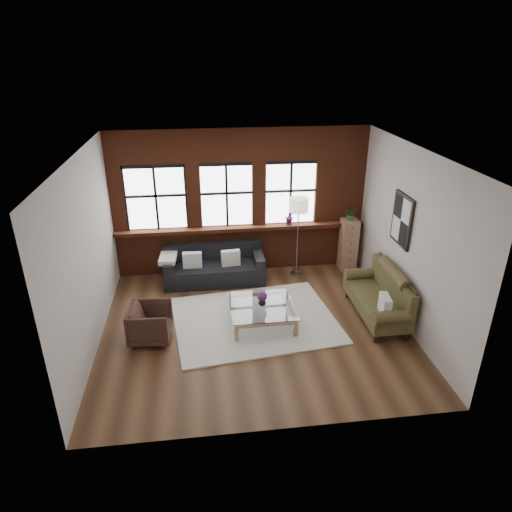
{
  "coord_description": "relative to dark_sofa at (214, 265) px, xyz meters",
  "views": [
    {
      "loc": [
        -0.88,
        -7.03,
        4.7
      ],
      "look_at": [
        0.1,
        0.6,
        1.15
      ],
      "focal_mm": 32.0,
      "sensor_mm": 36.0,
      "label": 1
    }
  ],
  "objects": [
    {
      "name": "drawer_chest",
      "position": [
        3.07,
        0.25,
        0.21
      ],
      "size": [
        0.37,
        0.37,
        1.19
      ],
      "primitive_type": "cube",
      "color": "#A27458",
      "rests_on": "floor"
    },
    {
      "name": "wall_right",
      "position": [
        3.4,
        -1.9,
        1.21
      ],
      "size": [
        0.0,
        5.0,
        5.0
      ],
      "primitive_type": "plane",
      "rotation": [
        1.57,
        0.0,
        -1.57
      ],
      "color": "beige",
      "rests_on": "ground"
    },
    {
      "name": "shag_rug",
      "position": [
        0.67,
        -1.7,
        -0.37
      ],
      "size": [
        3.2,
        2.64,
        0.03
      ],
      "primitive_type": "cube",
      "rotation": [
        0.0,
        0.0,
        0.12
      ],
      "color": "beige",
      "rests_on": "floor"
    },
    {
      "name": "ceiling",
      "position": [
        0.65,
        -1.9,
        2.81
      ],
      "size": [
        5.5,
        5.5,
        0.0
      ],
      "primitive_type": "plane",
      "rotation": [
        3.14,
        0.0,
        0.0
      ],
      "color": "white",
      "rests_on": "ground"
    },
    {
      "name": "vintage_settee",
      "position": [
        2.95,
        -1.86,
        0.1
      ],
      "size": [
        0.82,
        1.84,
        0.98
      ],
      "primitive_type": null,
      "color": "#494221",
      "rests_on": "floor"
    },
    {
      "name": "potted_plant_top",
      "position": [
        3.07,
        0.25,
        0.96
      ],
      "size": [
        0.34,
        0.31,
        0.31
      ],
      "primitive_type": "imported",
      "rotation": [
        0.0,
        0.0,
        -0.27
      ],
      "color": "#2D5923",
      "rests_on": "drawer_chest"
    },
    {
      "name": "pillow_b",
      "position": [
        0.36,
        -0.1,
        0.19
      ],
      "size": [
        0.41,
        0.18,
        0.34
      ],
      "primitive_type": "cube",
      "rotation": [
        0.0,
        0.0,
        0.11
      ],
      "color": "silver",
      "rests_on": "dark_sofa"
    },
    {
      "name": "wall_back",
      "position": [
        0.65,
        0.6,
        1.21
      ],
      "size": [
        5.5,
        0.0,
        5.5
      ],
      "primitive_type": "plane",
      "rotation": [
        1.57,
        0.0,
        0.0
      ],
      "color": "beige",
      "rests_on": "ground"
    },
    {
      "name": "flowers",
      "position": [
        0.8,
        -1.8,
        0.18
      ],
      "size": [
        0.18,
        0.18,
        0.18
      ],
      "primitive_type": "sphere",
      "color": "#562264",
      "rests_on": "vase"
    },
    {
      "name": "vase",
      "position": [
        0.8,
        -1.8,
        0.07
      ],
      "size": [
        0.18,
        0.18,
        0.15
      ],
      "primitive_type": "imported",
      "rotation": [
        0.0,
        0.0,
        0.33
      ],
      "color": "#B2B2B2",
      "rests_on": "coffee_table"
    },
    {
      "name": "wall_left",
      "position": [
        -2.1,
        -1.9,
        1.21
      ],
      "size": [
        0.0,
        5.0,
        5.0
      ],
      "primitive_type": "plane",
      "rotation": [
        1.57,
        0.0,
        1.57
      ],
      "color": "beige",
      "rests_on": "ground"
    },
    {
      "name": "pillow_a",
      "position": [
        -0.46,
        -0.1,
        0.19
      ],
      "size": [
        0.4,
        0.15,
        0.34
      ],
      "primitive_type": "cube",
      "rotation": [
        0.0,
        0.0,
        -0.04
      ],
      "color": "silver",
      "rests_on": "dark_sofa"
    },
    {
      "name": "pillow_settee",
      "position": [
        2.87,
        -2.42,
        0.21
      ],
      "size": [
        0.19,
        0.4,
        0.34
      ],
      "primitive_type": "cube",
      "rotation": [
        0.0,
        0.0,
        -0.13
      ],
      "color": "silver",
      "rests_on": "vintage_settee"
    },
    {
      "name": "window_right",
      "position": [
        1.75,
        0.55,
        1.36
      ],
      "size": [
        1.38,
        0.1,
        1.5
      ],
      "primitive_type": null,
      "color": "black",
      "rests_on": "brick_backwall"
    },
    {
      "name": "sill_ledge",
      "position": [
        0.65,
        0.45,
        0.65
      ],
      "size": [
        5.5,
        0.3,
        0.08
      ],
      "primitive_type": "cube",
      "color": "maroon",
      "rests_on": "brick_backwall"
    },
    {
      "name": "armchair",
      "position": [
        -1.2,
        -2.06,
        -0.06
      ],
      "size": [
        0.78,
        0.76,
        0.66
      ],
      "primitive_type": "imported",
      "rotation": [
        0.0,
        0.0,
        1.49
      ],
      "color": "#35201A",
      "rests_on": "floor"
    },
    {
      "name": "dark_sofa",
      "position": [
        0.0,
        0.0,
        0.0
      ],
      "size": [
        2.14,
        0.86,
        0.77
      ],
      "primitive_type": null,
      "color": "black",
      "rests_on": "floor"
    },
    {
      "name": "brick_backwall",
      "position": [
        0.65,
        0.54,
        1.21
      ],
      "size": [
        5.5,
        0.12,
        3.2
      ],
      "primitive_type": null,
      "color": "maroon",
      "rests_on": "floor"
    },
    {
      "name": "window_mid",
      "position": [
        0.35,
        0.55,
        1.36
      ],
      "size": [
        1.38,
        0.1,
        1.5
      ],
      "primitive_type": null,
      "color": "black",
      "rests_on": "brick_backwall"
    },
    {
      "name": "wall_front",
      "position": [
        0.65,
        -4.4,
        1.21
      ],
      "size": [
        5.5,
        0.0,
        5.5
      ],
      "primitive_type": "plane",
      "rotation": [
        -1.57,
        0.0,
        0.0
      ],
      "color": "beige",
      "rests_on": "ground"
    },
    {
      "name": "window_left",
      "position": [
        -1.15,
        0.55,
        1.36
      ],
      "size": [
        1.38,
        0.1,
        1.5
      ],
      "primitive_type": null,
      "color": "black",
      "rests_on": "brick_backwall"
    },
    {
      "name": "floor_lamp",
      "position": [
        1.85,
        0.11,
        0.58
      ],
      "size": [
        0.4,
        0.4,
        1.94
      ],
      "primitive_type": null,
      "color": "#A5A5A8",
      "rests_on": "floor"
    },
    {
      "name": "coffee_table",
      "position": [
        0.8,
        -1.8,
        -0.2
      ],
      "size": [
        1.18,
        1.18,
        0.39
      ],
      "primitive_type": null,
      "rotation": [
        0.0,
        0.0,
        0.01
      ],
      "color": "#A27458",
      "rests_on": "shag_rug"
    },
    {
      "name": "sill_plant",
      "position": [
        1.73,
        0.42,
        0.88
      ],
      "size": [
        0.22,
        0.18,
        0.37
      ],
      "primitive_type": "imported",
      "rotation": [
        0.0,
        0.0,
        0.09
      ],
      "color": "#562264",
      "rests_on": "sill_ledge"
    },
    {
      "name": "floor",
      "position": [
        0.65,
        -1.9,
        -0.39
      ],
      "size": [
        5.5,
        5.5,
        0.0
      ],
      "primitive_type": "plane",
      "color": "#472C1A",
      "rests_on": "ground"
    },
    {
      "name": "wall_poster",
      "position": [
        3.37,
        -1.6,
        1.46
      ],
      "size": [
        0.05,
        0.74,
        0.94
      ],
      "primitive_type": null,
      "color": "black",
      "rests_on": "wall_right"
    }
  ]
}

